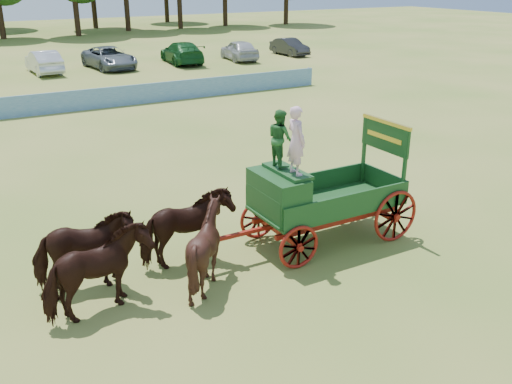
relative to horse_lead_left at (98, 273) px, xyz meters
name	(u,v)px	position (x,y,z in m)	size (l,w,h in m)	color
ground	(327,231)	(6.43, 0.93, -0.93)	(160.00, 160.00, 0.00)	#998945
horse_lead_left	(98,273)	(0.00, 0.00, 0.00)	(1.01, 2.21, 1.87)	black
horse_lead_right	(84,252)	(0.00, 1.10, 0.00)	(1.01, 2.21, 1.87)	black
horse_wheel_left	(206,247)	(2.40, 0.00, 0.00)	(1.51, 1.70, 1.87)	black
horse_wheel_right	(186,229)	(2.40, 1.10, 0.00)	(1.01, 2.21, 1.87)	black
farm_dray	(304,188)	(5.37, 0.56, 0.66)	(6.00, 2.00, 3.78)	maroon
sponsor_banner	(105,98)	(5.43, 18.93, -0.41)	(26.00, 0.08, 1.05)	#1C5F97
parked_cars	(18,65)	(2.99, 31.02, -0.17)	(45.94, 6.61, 1.63)	silver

